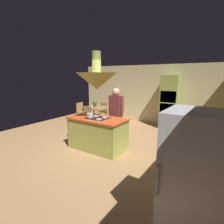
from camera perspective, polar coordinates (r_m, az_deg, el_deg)
ground at (r=5.49m, az=-3.23°, el=-10.88°), size 8.16×8.16×0.00m
wall_back at (r=8.14m, az=11.37°, el=5.59°), size 6.80×0.10×2.55m
kitchen_island at (r=5.17m, az=-4.62°, el=-6.82°), size 1.65×0.87×0.94m
counter_run_right at (r=4.94m, az=29.51°, el=-9.21°), size 0.73×2.40×0.92m
oven_tower at (r=7.43m, az=17.97°, el=2.96°), size 0.66×0.62×2.10m
refrigerator at (r=2.50m, az=24.72°, el=-19.33°), size 0.72×0.74×1.71m
dining_table at (r=7.75m, az=-5.01°, el=0.82°), size 1.01×0.87×0.76m
person_at_island at (r=5.49m, az=1.28°, el=0.02°), size 0.53×0.23×1.72m
range_hood at (r=4.91m, az=-4.91°, el=10.12°), size 1.10×1.10×1.00m
pendant_light_over_table at (r=7.62m, az=-5.17°, el=9.79°), size 0.32×0.32×0.82m
chair_facing_island at (r=7.29m, az=-8.18°, el=-1.14°), size 0.40×0.40×0.87m
chair_by_back_wall at (r=8.29m, az=-2.18°, el=0.52°), size 0.40×0.40×0.87m
chair_at_corner at (r=8.34m, az=-9.74°, el=0.43°), size 0.40×0.40×0.87m
potted_plant_on_table at (r=7.65m, az=-5.46°, el=2.77°), size 0.20×0.20×0.30m
cup_on_table at (r=7.60m, az=-6.47°, el=1.75°), size 0.07×0.07×0.09m
canister_flour at (r=4.21m, az=29.58°, el=-4.85°), size 0.14×0.14×0.19m
canister_sugar at (r=4.39m, az=29.76°, el=-4.25°), size 0.12×0.12×0.19m
microwave_on_counter at (r=5.47m, az=30.66°, el=-0.96°), size 0.46×0.36×0.28m
cooking_pot_on_cooktop at (r=5.03m, az=-7.07°, el=-1.07°), size 0.18×0.18×0.12m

